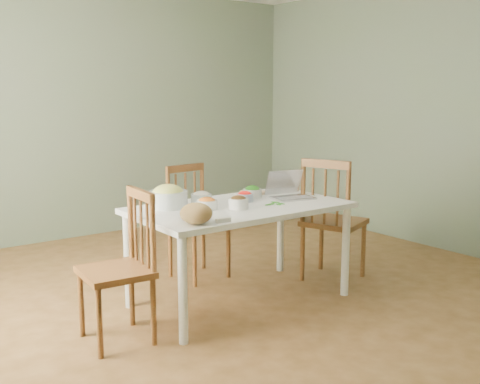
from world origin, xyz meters
TOP-DOWN VIEW (x-y plane):
  - floor at (0.00, 0.00)m, footprint 5.00×5.00m
  - wall_back at (0.00, 2.50)m, footprint 5.00×0.00m
  - wall_right at (2.50, 0.00)m, footprint 0.00×5.00m
  - dining_table at (-0.02, -0.14)m, footprint 1.59×0.90m
  - chair_far at (0.04, 0.52)m, footprint 0.46×0.44m
  - chair_left at (-1.08, -0.24)m, footprint 0.44×0.46m
  - chair_right at (0.93, -0.19)m, footprint 0.57×0.59m
  - bread_boule at (-0.61, -0.46)m, footprint 0.26×0.26m
  - butter_stick at (-0.45, -0.53)m, footprint 0.11×0.03m
  - bowl_squash at (-0.49, 0.10)m, footprint 0.37×0.37m
  - bowl_carrot at (-0.30, -0.12)m, footprint 0.20×0.20m
  - bowl_onion at (-0.20, 0.11)m, footprint 0.18×0.18m
  - bowl_mushroom at (-0.11, -0.24)m, footprint 0.19×0.19m
  - bowl_redpep at (0.10, -0.05)m, footprint 0.17×0.17m
  - bowl_broccoli at (0.24, 0.04)m, footprint 0.16×0.16m
  - flatbread at (0.35, 0.19)m, footprint 0.26×0.26m
  - basil_bunch at (0.20, -0.27)m, footprint 0.19×0.19m
  - laptop at (0.47, -0.18)m, footprint 0.37×0.35m

SIDE VIEW (x-z plane):
  - floor at x=0.00m, z-range 0.00..0.00m
  - dining_table at x=-0.02m, z-range 0.00..0.75m
  - chair_far at x=0.04m, z-range 0.00..0.96m
  - chair_left at x=-1.08m, z-range 0.00..0.97m
  - chair_right at x=0.93m, z-range 0.00..1.04m
  - flatbread at x=0.35m, z-range 0.75..0.77m
  - basil_bunch at x=0.20m, z-range 0.75..0.77m
  - butter_stick at x=-0.45m, z-range 0.75..0.78m
  - bowl_redpep at x=0.10m, z-range 0.75..0.83m
  - bowl_carrot at x=-0.30m, z-range 0.75..0.83m
  - bowl_onion at x=-0.20m, z-range 0.75..0.83m
  - bowl_mushroom at x=-0.11m, z-range 0.75..0.84m
  - bowl_broccoli at x=0.24m, z-range 0.75..0.84m
  - bread_boule at x=-0.61m, z-range 0.75..0.88m
  - bowl_squash at x=-0.49m, z-range 0.75..0.91m
  - laptop at x=0.47m, z-range 0.75..0.96m
  - wall_back at x=0.00m, z-range 0.00..2.70m
  - wall_right at x=2.50m, z-range 0.00..2.70m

